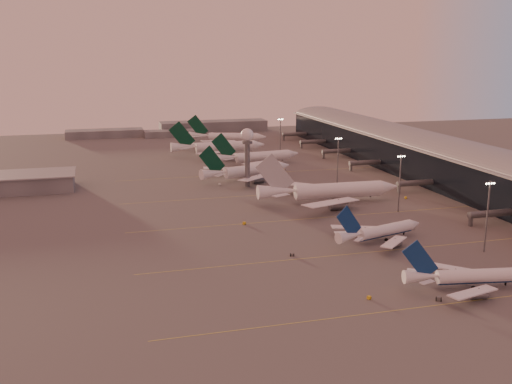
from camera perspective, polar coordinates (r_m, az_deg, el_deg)
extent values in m
plane|color=#4E4C4C|center=(193.87, 6.77, -7.16)|extent=(700.00, 700.00, 0.00)
cube|color=#D3CA4A|center=(179.33, 20.16, -9.67)|extent=(180.00, 0.25, 0.02)
cube|color=#D3CA4A|center=(214.77, 13.23, -5.36)|extent=(180.00, 0.25, 0.02)
cube|color=#D3CA4A|center=(253.27, 8.40, -2.27)|extent=(180.00, 0.25, 0.02)
cube|color=#D3CA4A|center=(293.62, 4.89, 0.01)|extent=(180.00, 0.25, 0.02)
cube|color=#D3CA4A|center=(339.83, 1.98, 1.89)|extent=(180.00, 0.25, 0.02)
cube|color=black|center=(334.93, 16.95, 2.71)|extent=(36.00, 360.00, 18.00)
cylinder|color=gray|center=(333.47, 17.06, 4.23)|extent=(10.08, 360.00, 10.08)
cube|color=gray|center=(333.44, 17.06, 4.26)|extent=(40.00, 362.00, 0.80)
cylinder|color=#5C5F64|center=(255.62, 21.66, -1.90)|extent=(22.00, 2.80, 2.80)
cube|color=#5C5F64|center=(250.40, 19.78, -2.59)|extent=(1.20, 1.20, 4.40)
cylinder|color=#5C5F64|center=(302.33, 15.12, 0.85)|extent=(22.00, 2.80, 2.80)
cube|color=#5C5F64|center=(297.94, 13.44, 0.31)|extent=(1.20, 1.20, 4.40)
cylinder|color=#5C5F64|center=(350.65, 10.53, 2.78)|extent=(22.00, 2.80, 2.80)
cube|color=#5C5F64|center=(346.87, 9.02, 2.34)|extent=(1.20, 1.20, 4.40)
cylinder|color=#5C5F64|center=(388.25, 7.84, 3.90)|extent=(22.00, 2.80, 2.80)
cube|color=#5C5F64|center=(384.83, 6.45, 3.50)|extent=(1.20, 1.20, 4.40)
cylinder|color=#5C5F64|center=(426.66, 5.62, 4.81)|extent=(22.00, 2.80, 2.80)
cube|color=#5C5F64|center=(423.56, 4.35, 4.46)|extent=(1.20, 1.20, 4.40)
cylinder|color=#5C5F64|center=(463.83, 3.85, 5.53)|extent=(22.00, 2.80, 2.80)
cube|color=#5C5F64|center=(460.97, 2.67, 5.21)|extent=(1.20, 1.20, 4.40)
cylinder|color=#5C5F64|center=(302.63, -0.83, 2.59)|extent=(2.60, 2.60, 22.00)
cylinder|color=#5C5F64|center=(300.69, -0.84, 4.74)|extent=(5.20, 5.20, 1.20)
sphere|color=white|center=(300.12, -0.84, 5.48)|extent=(6.40, 6.40, 6.40)
cylinder|color=#5C5F64|center=(299.64, -0.85, 6.18)|extent=(0.16, 0.16, 2.00)
cylinder|color=#5C5F64|center=(217.96, 21.15, -2.22)|extent=(0.56, 0.56, 25.00)
cube|color=#5C5F64|center=(215.23, 21.42, 0.86)|extent=(3.60, 0.25, 0.25)
sphere|color=#FFEABF|center=(214.43, 21.09, 0.74)|extent=(0.56, 0.56, 0.56)
sphere|color=#FFEABF|center=(215.02, 21.31, 0.75)|extent=(0.56, 0.56, 0.56)
sphere|color=#FFEABF|center=(215.61, 21.52, 0.77)|extent=(0.56, 0.56, 0.56)
sphere|color=#FFEABF|center=(216.21, 21.73, 0.78)|extent=(0.56, 0.56, 0.56)
cylinder|color=#5C5F64|center=(261.19, 13.53, 0.81)|extent=(0.56, 0.56, 25.00)
cube|color=#5C5F64|center=(258.92, 13.67, 3.40)|extent=(3.60, 0.25, 0.25)
sphere|color=#FFEABF|center=(258.27, 13.37, 3.30)|extent=(0.56, 0.56, 0.56)
sphere|color=#FFEABF|center=(258.75, 13.57, 3.31)|extent=(0.56, 0.56, 0.56)
sphere|color=#FFEABF|center=(259.23, 13.76, 3.32)|extent=(0.56, 0.56, 0.56)
sphere|color=#FFEABF|center=(259.71, 13.96, 3.32)|extent=(0.56, 0.56, 0.56)
cylinder|color=#5C5F64|center=(307.44, 7.79, 2.92)|extent=(0.56, 0.56, 25.00)
cube|color=#5C5F64|center=(305.51, 7.86, 5.13)|extent=(3.60, 0.25, 0.25)
sphere|color=#FFEABF|center=(304.98, 7.60, 5.05)|extent=(0.56, 0.56, 0.56)
sphere|color=#FFEABF|center=(305.37, 7.78, 5.06)|extent=(0.56, 0.56, 0.56)
sphere|color=#FFEABF|center=(305.77, 7.95, 5.06)|extent=(0.56, 0.56, 0.56)
sphere|color=#FFEABF|center=(306.16, 8.12, 5.07)|extent=(0.56, 0.56, 0.56)
cylinder|color=#5C5F64|center=(390.04, 2.33, 5.24)|extent=(0.56, 0.56, 25.00)
cube|color=#5C5F64|center=(388.52, 2.35, 6.99)|extent=(3.60, 0.25, 0.25)
sphere|color=#FFEABF|center=(388.11, 2.13, 6.93)|extent=(0.56, 0.56, 0.56)
sphere|color=#FFEABF|center=(388.41, 2.27, 6.93)|extent=(0.56, 0.56, 0.56)
sphere|color=#FFEABF|center=(388.72, 2.42, 6.94)|extent=(0.56, 0.56, 0.56)
sphere|color=#FFEABF|center=(389.02, 2.56, 6.94)|extent=(0.56, 0.56, 0.56)
cube|color=slate|center=(492.08, -14.21, 5.43)|extent=(60.00, 18.00, 6.00)
cube|color=slate|center=(511.53, -4.08, 6.26)|extent=(90.00, 20.00, 9.00)
cube|color=slate|center=(485.83, -8.25, 5.54)|extent=(40.00, 15.00, 5.00)
cylinder|color=white|center=(186.81, 20.27, -7.66)|extent=(24.15, 7.93, 4.05)
cylinder|color=navy|center=(187.13, 20.25, -7.92)|extent=(23.49, 6.73, 2.92)
cone|color=white|center=(179.99, 15.40, -7.92)|extent=(10.52, 5.65, 4.05)
cube|color=white|center=(176.29, 19.94, -9.14)|extent=(17.60, 9.25, 1.27)
cylinder|color=slate|center=(180.16, 20.41, -9.33)|extent=(4.98, 3.36, 2.63)
cube|color=slate|center=(179.74, 20.44, -8.99)|extent=(0.36, 0.32, 1.62)
cube|color=white|center=(193.10, 17.40, -6.97)|extent=(16.09, 13.65, 1.27)
cylinder|color=slate|center=(192.87, 18.43, -7.66)|extent=(4.98, 3.36, 2.63)
cube|color=slate|center=(192.48, 18.46, -7.34)|extent=(0.36, 0.32, 1.62)
cube|color=navy|center=(178.09, 15.35, -6.43)|extent=(11.03, 2.21, 12.08)
cube|color=white|center=(175.99, 15.96, -8.42)|extent=(4.91, 2.97, 0.27)
cube|color=white|center=(183.97, 14.90, -7.38)|extent=(4.75, 4.08, 0.27)
cylinder|color=black|center=(191.85, 22.66, -8.20)|extent=(0.53, 0.53, 1.07)
cylinder|color=black|center=(188.91, 19.37, -8.23)|extent=(1.25, 0.72, 1.17)
cylinder|color=black|center=(185.00, 19.98, -8.74)|extent=(1.25, 0.72, 1.17)
cylinder|color=white|center=(223.20, 12.26, -3.69)|extent=(24.44, 10.81, 4.13)
cylinder|color=navy|center=(223.47, 12.25, -3.91)|extent=(23.64, 9.56, 2.97)
cone|color=white|center=(233.18, 14.83, -3.09)|extent=(5.67, 5.29, 4.13)
cone|color=white|center=(211.85, 8.90, -4.32)|extent=(10.92, 6.83, 4.13)
cube|color=white|center=(212.53, 12.99, -4.80)|extent=(15.38, 15.18, 1.30)
cylinder|color=slate|center=(216.72, 13.08, -4.97)|extent=(5.26, 3.90, 2.68)
cube|color=slate|center=(216.36, 13.09, -4.68)|extent=(0.39, 0.35, 1.65)
cube|color=white|center=(226.61, 9.39, -3.49)|extent=(18.01, 7.51, 1.30)
cylinder|color=slate|center=(227.35, 10.33, -3.97)|extent=(5.26, 3.90, 2.68)
cube|color=slate|center=(227.01, 10.34, -3.69)|extent=(0.39, 0.35, 1.65)
cube|color=navy|center=(210.04, 8.84, -3.01)|extent=(10.98, 3.57, 12.31)
cube|color=white|center=(208.49, 9.75, -4.61)|extent=(4.65, 4.47, 0.27)
cube|color=white|center=(215.24, 8.09, -3.98)|extent=(4.92, 2.52, 0.27)
cylinder|color=black|center=(230.31, 13.89, -3.98)|extent=(0.54, 0.54, 1.09)
cylinder|color=black|center=(224.35, 11.44, -4.30)|extent=(1.30, 0.86, 1.20)
cylinder|color=black|center=(221.08, 12.29, -4.61)|extent=(1.30, 0.86, 1.20)
cylinder|color=white|center=(274.65, 7.88, -0.05)|extent=(41.45, 7.92, 6.44)
cylinder|color=white|center=(274.99, 7.87, -0.35)|extent=(40.56, 6.08, 4.64)
cone|color=white|center=(284.35, 12.51, 0.21)|extent=(8.21, 6.73, 6.44)
cone|color=white|center=(265.44, 1.98, -0.23)|extent=(17.52, 7.06, 6.44)
cube|color=white|center=(255.87, 7.15, -1.29)|extent=(29.62, 19.12, 1.91)
cylinder|color=slate|center=(261.93, 7.85, -1.56)|extent=(8.13, 4.47, 4.19)
cube|color=slate|center=(261.56, 7.86, -1.24)|extent=(0.32, 0.27, 2.58)
cube|color=white|center=(287.29, 4.77, 0.39)|extent=(29.06, 20.76, 1.91)
cylinder|color=slate|center=(285.73, 5.97, -0.24)|extent=(8.13, 4.47, 4.19)
cube|color=slate|center=(285.38, 5.97, 0.05)|extent=(0.32, 0.27, 2.58)
cube|color=#B3B5BB|center=(263.53, 1.82, 1.37)|extent=(17.87, 1.00, 19.13)
cube|color=white|center=(257.85, 2.38, -0.60)|extent=(8.51, 5.98, 0.26)
cube|color=white|center=(272.81, 1.47, 0.19)|extent=(8.45, 6.40, 0.26)
cylinder|color=black|center=(281.53, 10.83, -0.66)|extent=(0.52, 0.52, 1.04)
cylinder|color=black|center=(276.48, 7.04, -0.77)|extent=(1.16, 0.56, 1.14)
cylinder|color=black|center=(272.34, 7.38, -1.00)|extent=(1.16, 0.56, 1.14)
cylinder|color=white|center=(322.04, -0.29, 1.96)|extent=(34.24, 15.66, 5.51)
cylinder|color=white|center=(322.29, -0.29, 1.74)|extent=(33.12, 13.98, 3.97)
cone|color=white|center=(333.33, 2.66, 2.34)|extent=(7.98, 7.27, 5.51)
cone|color=white|center=(309.68, -4.06, 1.59)|extent=(15.33, 9.62, 5.51)
cube|color=white|center=(305.95, -0.15, 1.16)|extent=(21.44, 21.78, 1.63)
cylinder|color=slate|center=(311.44, 0.15, 0.96)|extent=(7.39, 5.43, 3.58)
cube|color=slate|center=(311.17, 0.15, 1.19)|extent=(0.34, 0.31, 2.21)
cube|color=white|center=(329.93, -2.87, 2.05)|extent=(25.44, 10.08, 1.63)
cylinder|color=slate|center=(329.61, -1.94, 1.65)|extent=(7.39, 5.43, 3.58)
cube|color=slate|center=(329.35, -1.94, 1.87)|extent=(0.34, 0.31, 2.21)
cube|color=#063320|center=(308.07, -4.20, 2.78)|extent=(14.55, 4.93, 16.31)
cube|color=white|center=(303.89, -3.49, 1.40)|extent=(6.50, 6.37, 0.24)
cube|color=white|center=(315.23, -4.69, 1.82)|extent=(6.90, 3.41, 0.24)
cylinder|color=black|center=(329.81, 1.61, 1.62)|extent=(0.48, 0.48, 0.95)
cylinder|color=black|center=(323.00, -0.90, 1.38)|extent=(1.14, 0.77, 1.05)
cylinder|color=black|center=(319.55, -0.50, 1.25)|extent=(1.14, 0.77, 1.05)
cylinder|color=white|center=(363.43, 0.65, 3.28)|extent=(34.75, 9.85, 5.54)
cylinder|color=white|center=(363.65, 0.65, 3.09)|extent=(33.87, 8.23, 3.99)
cone|color=white|center=(371.92, 3.56, 3.49)|extent=(7.29, 6.34, 5.54)
cone|color=white|center=(354.50, -2.97, 3.12)|extent=(14.98, 7.32, 5.54)
cube|color=white|center=(347.28, 0.32, 2.64)|extent=(23.67, 19.11, 1.64)
cylinder|color=slate|center=(352.42, 0.73, 2.42)|extent=(7.05, 4.41, 3.60)
cube|color=slate|center=(352.17, 0.73, 2.63)|extent=(0.31, 0.27, 2.21)
cube|color=white|center=(373.59, -1.42, 3.40)|extent=(25.35, 14.21, 1.64)
cylinder|color=slate|center=(372.40, -0.62, 3.02)|extent=(7.05, 4.41, 3.60)
cube|color=slate|center=(372.16, -0.62, 3.22)|extent=(0.31, 0.27, 2.21)
cube|color=#063320|center=(353.14, -3.09, 4.16)|extent=(15.15, 2.27, 16.38)
cube|color=white|center=(348.25, -2.63, 2.96)|extent=(6.92, 5.73, 0.24)
cube|color=white|center=(360.56, -3.36, 3.31)|extent=(7.09, 4.49, 0.24)
cylinder|color=black|center=(369.34, 2.51, 2.89)|extent=(0.48, 0.48, 0.95)
cylinder|color=black|center=(364.87, 0.12, 2.78)|extent=(1.10, 0.61, 1.05)
cylinder|color=black|center=(361.07, 0.38, 2.67)|extent=(1.10, 0.61, 1.05)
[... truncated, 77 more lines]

